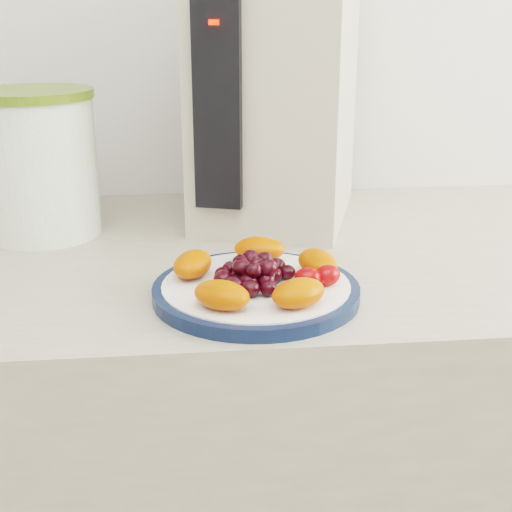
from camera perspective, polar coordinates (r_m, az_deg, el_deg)
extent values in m
cylinder|color=#0F1E3E|center=(0.80, 0.00, -2.86)|extent=(0.23, 0.23, 0.01)
cylinder|color=white|center=(0.80, 0.00, -2.79)|extent=(0.21, 0.21, 0.02)
cylinder|color=#436F27|center=(1.05, -16.96, 6.75)|extent=(0.18, 0.18, 0.19)
cylinder|color=#596F21|center=(1.03, -17.53, 12.27)|extent=(0.19, 0.19, 0.01)
cube|color=beige|center=(1.08, 1.76, 12.61)|extent=(0.29, 0.34, 0.36)
cube|color=black|center=(0.94, -3.07, 11.88)|extent=(0.07, 0.04, 0.27)
cube|color=#FF0C05|center=(0.92, -3.38, 18.17)|extent=(0.01, 0.01, 0.01)
ellipsoid|color=#CE3804|center=(0.82, 4.95, -0.54)|extent=(0.06, 0.07, 0.03)
ellipsoid|color=#CE3804|center=(0.86, 0.27, 0.57)|extent=(0.07, 0.05, 0.03)
ellipsoid|color=#CE3804|center=(0.82, -5.09, -0.65)|extent=(0.06, 0.07, 0.03)
ellipsoid|color=#CE3804|center=(0.73, -2.75, -3.14)|extent=(0.07, 0.07, 0.03)
ellipsoid|color=#CE3804|center=(0.74, 3.42, -2.97)|extent=(0.07, 0.07, 0.03)
ellipsoid|color=black|center=(0.80, 0.00, -1.64)|extent=(0.02, 0.02, 0.02)
ellipsoid|color=black|center=(0.80, 1.40, -1.55)|extent=(0.02, 0.02, 0.02)
ellipsoid|color=black|center=(0.81, 0.56, -1.12)|extent=(0.02, 0.02, 0.02)
ellipsoid|color=black|center=(0.81, -0.81, -1.24)|extent=(0.02, 0.02, 0.02)
ellipsoid|color=black|center=(0.79, -1.41, -1.68)|extent=(0.02, 0.02, 0.02)
ellipsoid|color=black|center=(0.78, -0.59, -2.04)|extent=(0.02, 0.02, 0.02)
ellipsoid|color=black|center=(0.78, 0.84, -1.98)|extent=(0.02, 0.02, 0.02)
ellipsoid|color=black|center=(0.81, 2.52, -1.30)|extent=(0.02, 0.02, 0.02)
ellipsoid|color=black|center=(0.82, 1.67, -0.83)|extent=(0.02, 0.02, 0.02)
ellipsoid|color=black|center=(0.83, 0.42, -0.69)|extent=(0.02, 0.02, 0.02)
ellipsoid|color=black|center=(0.83, -0.94, -0.67)|extent=(0.02, 0.02, 0.02)
ellipsoid|color=black|center=(0.82, -2.07, -1.03)|extent=(0.02, 0.02, 0.02)
ellipsoid|color=black|center=(0.80, -2.69, -1.49)|extent=(0.02, 0.02, 0.02)
ellipsoid|color=black|center=(0.78, -2.61, -1.90)|extent=(0.02, 0.02, 0.02)
ellipsoid|color=black|center=(0.77, -1.80, -2.36)|extent=(0.02, 0.02, 0.02)
ellipsoid|color=black|center=(0.76, -0.46, -2.62)|extent=(0.02, 0.02, 0.02)
ellipsoid|color=black|center=(0.76, 1.02, -2.63)|extent=(0.02, 0.02, 0.02)
ellipsoid|color=black|center=(0.79, 0.00, -0.67)|extent=(0.02, 0.02, 0.02)
ellipsoid|color=black|center=(0.80, 0.71, -0.28)|extent=(0.02, 0.02, 0.02)
ellipsoid|color=black|center=(0.81, -0.42, -0.20)|extent=(0.02, 0.02, 0.02)
ellipsoid|color=black|center=(0.80, -1.26, -0.51)|extent=(0.02, 0.02, 0.02)
ellipsoid|color=black|center=(0.78, -1.16, -0.90)|extent=(0.02, 0.02, 0.02)
ellipsoid|color=black|center=(0.77, -0.17, -1.14)|extent=(0.02, 0.02, 0.02)
ellipsoid|color=black|center=(0.78, 0.96, -0.98)|extent=(0.02, 0.02, 0.02)
ellipsoid|color=red|center=(0.79, 4.17, -1.74)|extent=(0.03, 0.03, 0.02)
ellipsoid|color=red|center=(0.79, 5.76, -1.53)|extent=(0.04, 0.04, 0.02)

